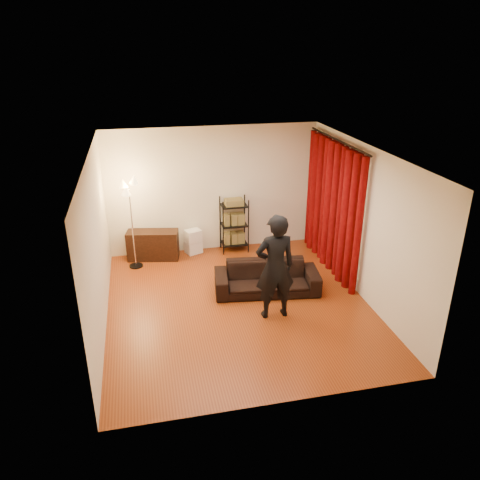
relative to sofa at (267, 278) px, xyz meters
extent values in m
plane|color=#8B3913|center=(-0.61, -0.34, -0.28)|extent=(5.00, 5.00, 0.00)
plane|color=white|center=(-0.61, -0.34, 2.42)|extent=(5.00, 5.00, 0.00)
plane|color=silver|center=(-0.61, 2.16, 1.07)|extent=(5.00, 0.00, 5.00)
plane|color=silver|center=(-0.61, -2.84, 1.07)|extent=(5.00, 0.00, 5.00)
plane|color=silver|center=(-2.86, -0.34, 1.07)|extent=(0.00, 5.00, 5.00)
plane|color=silver|center=(1.64, -0.34, 1.07)|extent=(0.00, 5.00, 5.00)
cylinder|color=black|center=(1.54, 0.79, 2.30)|extent=(0.04, 2.65, 0.04)
imported|color=black|center=(0.00, 0.00, 0.00)|extent=(1.98, 0.98, 0.56)
imported|color=black|center=(-0.10, -0.81, 0.63)|extent=(0.67, 0.45, 1.81)
cube|color=black|center=(-1.97, 1.89, 0.03)|extent=(1.12, 0.59, 0.62)
camera|label=1|loc=(-2.11, -7.31, 4.04)|focal=35.00mm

